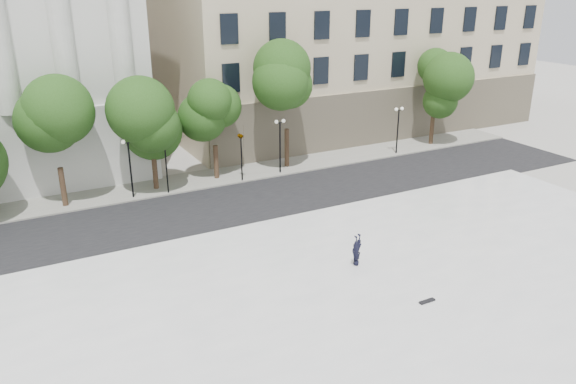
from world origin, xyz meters
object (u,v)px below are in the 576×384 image
Objects in this scene: traffic_light_west at (165,144)px; traffic_light_east at (241,133)px; skateboard at (427,301)px; person_lying at (356,261)px.

traffic_light_west is 5.63m from traffic_light_east.
traffic_light_east reaches higher than skateboard.
person_lying is 4.51m from skateboard.
traffic_light_west reaches higher than skateboard.
traffic_light_west is at bearing 90.61° from person_lying.
traffic_light_west is 5.13× the size of skateboard.
person_lying is (5.17, -15.57, -2.96)m from traffic_light_west.
skateboard is (0.37, -20.00, -3.21)m from traffic_light_east.
traffic_light_west reaches higher than person_lying.
traffic_light_west is 2.48× the size of person_lying.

